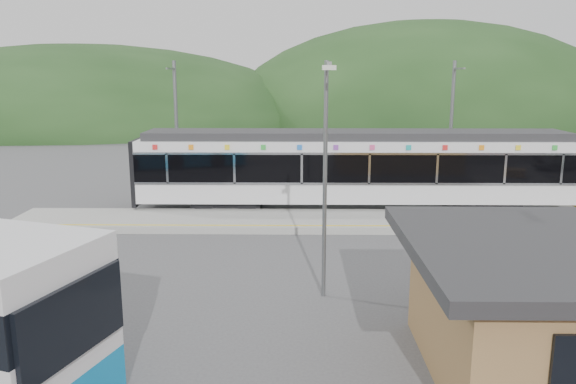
{
  "coord_description": "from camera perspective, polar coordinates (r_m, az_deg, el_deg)",
  "views": [
    {
      "loc": [
        -0.95,
        -20.07,
        6.38
      ],
      "look_at": [
        -1.2,
        1.0,
        1.91
      ],
      "focal_mm": 35.0,
      "sensor_mm": 36.0,
      "label": 1
    }
  ],
  "objects": [
    {
      "name": "lamp_post",
      "position": [
        15.52,
        3.83,
        3.1
      ],
      "size": [
        0.35,
        1.16,
        6.72
      ],
      "rotation": [
        0.0,
        0.0,
        0.01
      ],
      "color": "slate",
      "rests_on": "ground"
    },
    {
      "name": "platform",
      "position": [
        24.2,
        2.92,
        -2.95
      ],
      "size": [
        26.0,
        3.2,
        0.3
      ],
      "primitive_type": "cube",
      "color": "#9E9E99",
      "rests_on": "ground"
    },
    {
      "name": "ground",
      "position": [
        21.08,
        3.26,
        -5.66
      ],
      "size": [
        120.0,
        120.0,
        0.0
      ],
      "primitive_type": "plane",
      "color": "#4C4C4F",
      "rests_on": "ground"
    },
    {
      "name": "hills",
      "position": [
        27.1,
        15.95,
        -2.11
      ],
      "size": [
        146.0,
        149.0,
        26.0
      ],
      "color": "#1E3D19",
      "rests_on": "ground"
    },
    {
      "name": "catenary_mast_west",
      "position": [
        29.39,
        -11.27,
        6.42
      ],
      "size": [
        0.18,
        1.8,
        7.0
      ],
      "color": "slate",
      "rests_on": "ground"
    },
    {
      "name": "yellow_line",
      "position": [
        22.91,
        3.05,
        -3.42
      ],
      "size": [
        26.0,
        0.1,
        0.01
      ],
      "primitive_type": "cube",
      "color": "yellow",
      "rests_on": "platform"
    },
    {
      "name": "catenary_mast_east",
      "position": [
        29.84,
        16.24,
        6.25
      ],
      "size": [
        0.18,
        1.8,
        7.0
      ],
      "color": "slate",
      "rests_on": "ground"
    },
    {
      "name": "train",
      "position": [
        26.57,
        6.81,
        2.55
      ],
      "size": [
        20.44,
        3.01,
        3.74
      ],
      "color": "black",
      "rests_on": "ground"
    }
  ]
}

